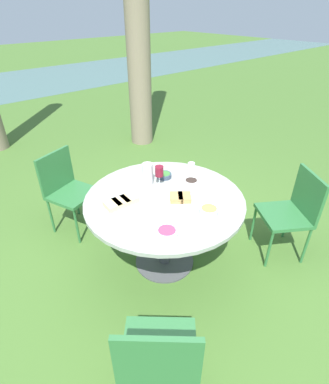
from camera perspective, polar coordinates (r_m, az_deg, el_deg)
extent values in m
plane|color=#446B2B|center=(3.06, 0.00, -13.02)|extent=(40.00, 40.00, 0.00)
cylinder|color=#4C4C51|center=(3.05, 0.00, -12.90)|extent=(0.57, 0.57, 0.02)
cylinder|color=#4C4C51|center=(2.81, 0.00, -7.72)|extent=(0.11, 0.11, 0.70)
cylinder|color=#9EA399|center=(2.58, 0.00, -1.45)|extent=(1.38, 1.38, 0.03)
cube|color=#2D6B38|center=(3.34, -17.01, -0.37)|extent=(0.56, 0.54, 0.04)
cube|color=#2D6B38|center=(3.36, -20.02, 3.78)|extent=(0.42, 0.18, 0.42)
cylinder|color=#2D6B38|center=(3.25, -16.33, -6.34)|extent=(0.03, 0.03, 0.43)
cylinder|color=#2D6B38|center=(3.46, -12.00, -2.90)|extent=(0.03, 0.03, 0.43)
cylinder|color=#2D6B38|center=(3.48, -20.78, -4.33)|extent=(0.03, 0.03, 0.43)
cylinder|color=#2D6B38|center=(3.69, -16.46, -1.24)|extent=(0.03, 0.03, 0.43)
cube|color=#2D6B38|center=(1.99, -0.98, -27.94)|extent=(0.61, 0.61, 0.04)
cube|color=#2D6B38|center=(1.70, -1.36, -29.85)|extent=(0.34, 0.32, 0.42)
cylinder|color=#2D6B38|center=(2.29, 4.77, -26.84)|extent=(0.03, 0.03, 0.43)
cylinder|color=#2D6B38|center=(2.30, -6.15, -26.57)|extent=(0.03, 0.03, 0.43)
cube|color=#2D6B38|center=(3.09, 21.69, -4.20)|extent=(0.59, 0.60, 0.04)
cube|color=#2D6B38|center=(3.07, 25.73, -0.38)|extent=(0.27, 0.38, 0.42)
cylinder|color=#2D6B38|center=(3.29, 16.54, -5.83)|extent=(0.03, 0.03, 0.43)
cylinder|color=#2D6B38|center=(3.02, 19.29, -10.31)|extent=(0.03, 0.03, 0.43)
cylinder|color=#2D6B38|center=(3.44, 22.22, -5.12)|extent=(0.03, 0.03, 0.43)
cylinder|color=#2D6B38|center=(3.20, 25.34, -9.27)|extent=(0.03, 0.03, 0.43)
cylinder|color=silver|center=(2.73, -3.23, 3.43)|extent=(0.10, 0.10, 0.21)
cone|color=silver|center=(2.71, -2.57, 5.33)|extent=(0.02, 0.02, 0.02)
cylinder|color=silver|center=(2.76, -0.98, 1.42)|extent=(0.06, 0.06, 0.01)
cylinder|color=silver|center=(2.73, -0.99, 2.29)|extent=(0.01, 0.01, 0.09)
cylinder|color=maroon|center=(2.69, -1.01, 4.00)|extent=(0.08, 0.08, 0.09)
cube|color=white|center=(2.52, 2.26, -1.68)|extent=(0.36, 0.35, 0.02)
cube|color=#B2844C|center=(2.51, 3.83, -1.04)|extent=(0.16, 0.17, 0.04)
cube|color=#B2844C|center=(2.50, 2.27, -1.06)|extent=(0.16, 0.17, 0.04)
cube|color=white|center=(2.49, -8.18, -2.54)|extent=(0.36, 0.23, 0.02)
cube|color=#E0C184|center=(2.44, -9.81, -2.51)|extent=(0.13, 0.14, 0.05)
cube|color=#E0C184|center=(2.47, -8.24, -1.91)|extent=(0.13, 0.14, 0.05)
cube|color=#E0C184|center=(2.50, -6.70, -1.32)|extent=(0.13, 0.14, 0.05)
cylinder|color=silver|center=(2.40, 8.46, -3.57)|extent=(0.15, 0.15, 0.05)
cylinder|color=#E0C147|center=(2.39, 8.49, -3.26)|extent=(0.12, 0.12, 0.02)
cylinder|color=#334256|center=(2.87, -0.06, 3.18)|extent=(0.14, 0.14, 0.04)
cylinder|color=#387533|center=(2.86, -0.06, 3.39)|extent=(0.12, 0.12, 0.02)
cylinder|color=white|center=(2.77, 5.10, 1.91)|extent=(0.13, 0.13, 0.04)
cylinder|color=#2D231E|center=(2.77, 5.11, 2.12)|extent=(0.11, 0.11, 0.02)
cylinder|color=white|center=(2.16, 0.47, -7.81)|extent=(0.16, 0.16, 0.05)
cylinder|color=#D6385B|center=(2.15, 0.47, -7.48)|extent=(0.13, 0.13, 0.02)
cylinder|color=silver|center=(2.99, 5.12, 4.79)|extent=(0.07, 0.07, 0.09)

